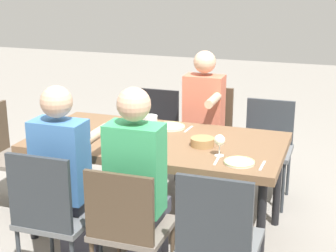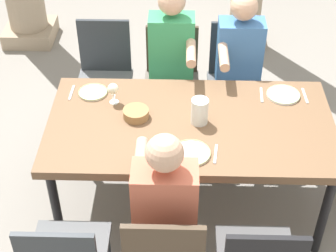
# 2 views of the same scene
# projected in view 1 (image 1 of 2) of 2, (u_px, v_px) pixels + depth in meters

# --- Properties ---
(ground_plane) EXTENTS (16.00, 16.00, 0.00)m
(ground_plane) POSITION_uv_depth(u_px,v_px,m) (158.00, 231.00, 4.12)
(ground_plane) COLOR gray
(dining_table) EXTENTS (1.88, 0.98, 0.76)m
(dining_table) POSITION_uv_depth(u_px,v_px,m) (157.00, 147.00, 3.92)
(dining_table) COLOR brown
(dining_table) RESTS_ON ground
(chair_west_north) EXTENTS (0.44, 0.44, 0.94)m
(chair_west_north) POSITION_uv_depth(u_px,v_px,m) (218.00, 238.00, 2.93)
(chair_west_north) COLOR #5B5E61
(chair_west_north) RESTS_ON ground
(chair_west_south) EXTENTS (0.44, 0.44, 0.87)m
(chair_west_south) POSITION_uv_depth(u_px,v_px,m) (267.00, 143.00, 4.58)
(chair_west_south) COLOR #5B5E61
(chair_west_south) RESTS_ON ground
(chair_mid_north) EXTENTS (0.44, 0.44, 0.90)m
(chair_mid_north) POSITION_uv_depth(u_px,v_px,m) (128.00, 225.00, 3.11)
(chair_mid_north) COLOR #6A6158
(chair_mid_north) RESTS_ON ground
(chair_mid_south) EXTENTS (0.44, 0.44, 0.95)m
(chair_mid_south) POSITION_uv_depth(u_px,v_px,m) (207.00, 134.00, 4.75)
(chair_mid_south) COLOR #6A6158
(chair_mid_south) RESTS_ON ground
(chair_east_north) EXTENTS (0.44, 0.44, 0.94)m
(chair_east_north) POSITION_uv_depth(u_px,v_px,m) (51.00, 212.00, 3.26)
(chair_east_north) COLOR #5B5E61
(chair_east_north) RESTS_ON ground
(chair_east_south) EXTENTS (0.44, 0.44, 0.89)m
(chair_east_south) POSITION_uv_depth(u_px,v_px,m) (153.00, 131.00, 4.91)
(chair_east_south) COLOR #4F4F50
(chair_east_south) RESTS_ON ground
(chair_head_east) EXTENTS (0.44, 0.44, 0.89)m
(chair_head_east) POSITION_uv_depth(u_px,v_px,m) (6.00, 151.00, 4.40)
(chair_head_east) COLOR #6A6158
(chair_head_east) RESTS_ON ground
(diner_woman_green) EXTENTS (0.35, 0.49, 1.31)m
(diner_woman_green) POSITION_uv_depth(u_px,v_px,m) (202.00, 122.00, 4.54)
(diner_woman_green) COLOR #3F3F4C
(diner_woman_green) RESTS_ON ground
(diner_man_white) EXTENTS (0.35, 0.49, 1.33)m
(diner_man_white) POSITION_uv_depth(u_px,v_px,m) (139.00, 184.00, 3.22)
(diner_man_white) COLOR #3F3F4C
(diner_man_white) RESTS_ON ground
(diner_guest_third) EXTENTS (0.35, 0.49, 1.30)m
(diner_guest_third) POSITION_uv_depth(u_px,v_px,m) (67.00, 175.00, 3.40)
(diner_guest_third) COLOR #3F3F4C
(diner_guest_third) RESTS_ON ground
(plate_0) EXTENTS (0.20, 0.20, 0.02)m
(plate_0) POSITION_uv_depth(u_px,v_px,m) (239.00, 162.00, 3.41)
(plate_0) COLOR silver
(plate_0) RESTS_ON dining_table
(wine_glass_0) EXTENTS (0.08, 0.08, 0.15)m
(wine_glass_0) POSITION_uv_depth(u_px,v_px,m) (220.00, 141.00, 3.52)
(wine_glass_0) COLOR white
(wine_glass_0) RESTS_ON dining_table
(fork_0) EXTENTS (0.02, 0.17, 0.01)m
(fork_0) POSITION_uv_depth(u_px,v_px,m) (262.00, 166.00, 3.37)
(fork_0) COLOR silver
(fork_0) RESTS_ON dining_table
(spoon_0) EXTENTS (0.02, 0.17, 0.01)m
(spoon_0) POSITION_uv_depth(u_px,v_px,m) (217.00, 160.00, 3.46)
(spoon_0) COLOR silver
(spoon_0) RESTS_ON dining_table
(plate_1) EXTENTS (0.24, 0.24, 0.02)m
(plate_1) POSITION_uv_depth(u_px,v_px,m) (170.00, 127.00, 4.17)
(plate_1) COLOR silver
(plate_1) RESTS_ON dining_table
(fork_1) EXTENTS (0.03, 0.17, 0.01)m
(fork_1) POSITION_uv_depth(u_px,v_px,m) (188.00, 129.00, 4.13)
(fork_1) COLOR silver
(fork_1) RESTS_ON dining_table
(spoon_1) EXTENTS (0.03, 0.17, 0.01)m
(spoon_1) POSITION_uv_depth(u_px,v_px,m) (153.00, 125.00, 4.22)
(spoon_1) COLOR silver
(spoon_1) RESTS_ON dining_table
(plate_2) EXTENTS (0.23, 0.23, 0.02)m
(plate_2) POSITION_uv_depth(u_px,v_px,m) (60.00, 142.00, 3.82)
(plate_2) COLOR white
(plate_2) RESTS_ON dining_table
(fork_2) EXTENTS (0.03, 0.17, 0.01)m
(fork_2) POSITION_uv_depth(u_px,v_px,m) (78.00, 144.00, 3.77)
(fork_2) COLOR silver
(fork_2) RESTS_ON dining_table
(spoon_2) EXTENTS (0.02, 0.17, 0.01)m
(spoon_2) POSITION_uv_depth(u_px,v_px,m) (42.00, 140.00, 3.86)
(spoon_2) COLOR silver
(spoon_2) RESTS_ON dining_table
(water_pitcher) EXTENTS (0.11, 0.11, 0.18)m
(water_pitcher) POSITION_uv_depth(u_px,v_px,m) (150.00, 128.00, 3.89)
(water_pitcher) COLOR white
(water_pitcher) RESTS_ON dining_table
(bread_basket) EXTENTS (0.17, 0.17, 0.06)m
(bread_basket) POSITION_uv_depth(u_px,v_px,m) (202.00, 142.00, 3.74)
(bread_basket) COLOR #9E7547
(bread_basket) RESTS_ON dining_table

